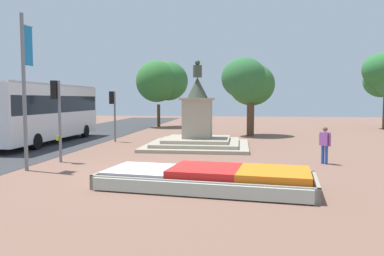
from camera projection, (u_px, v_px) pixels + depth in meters
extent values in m
plane|color=brown|center=(155.00, 174.00, 13.77)|extent=(92.40, 92.40, 0.00)
cube|color=#38281C|center=(206.00, 181.00, 11.64)|extent=(6.68, 3.05, 0.41)
cube|color=gray|center=(197.00, 189.00, 10.51)|extent=(6.60, 0.94, 0.45)
cube|color=gray|center=(213.00, 173.00, 12.77)|extent=(6.60, 0.94, 0.45)
cube|color=gray|center=(110.00, 175.00, 12.46)|extent=(0.41, 2.44, 0.45)
cube|color=gray|center=(316.00, 186.00, 10.82)|extent=(0.41, 2.44, 0.45)
cube|color=white|center=(143.00, 170.00, 12.14)|extent=(2.33, 2.30, 0.10)
cube|color=red|center=(206.00, 171.00, 11.62)|extent=(2.33, 2.30, 0.24)
cube|color=orange|center=(274.00, 174.00, 11.09)|extent=(2.33, 2.30, 0.24)
cube|color=#B2BCAD|center=(196.00, 189.00, 10.46)|extent=(6.29, 1.00, 0.37)
cube|color=#9E947F|center=(197.00, 145.00, 21.50)|extent=(5.79, 5.79, 0.18)
cube|color=gray|center=(197.00, 142.00, 21.49)|extent=(4.71, 4.71, 0.18)
cube|color=#9E947F|center=(197.00, 139.00, 21.48)|extent=(3.64, 3.64, 0.18)
cube|color=#9E937F|center=(197.00, 119.00, 21.38)|extent=(1.58, 1.58, 2.16)
cube|color=#9E937F|center=(197.00, 99.00, 21.30)|extent=(1.87, 1.87, 0.12)
cone|color=#384233|center=(197.00, 88.00, 21.25)|extent=(1.19, 1.19, 1.17)
cylinder|color=#384233|center=(197.00, 71.00, 21.17)|extent=(0.51, 0.51, 0.68)
sphere|color=#384233|center=(197.00, 63.00, 21.14)|extent=(0.30, 0.30, 0.30)
cylinder|color=#384233|center=(196.00, 69.00, 21.46)|extent=(0.32, 0.51, 0.52)
cylinder|color=slate|center=(60.00, 122.00, 16.20)|extent=(0.12, 0.12, 3.54)
cube|color=black|center=(54.00, 90.00, 16.10)|extent=(0.27, 0.31, 0.80)
cylinder|color=red|center=(51.00, 84.00, 16.08)|extent=(0.05, 0.14, 0.14)
cylinder|color=#543E08|center=(51.00, 90.00, 16.10)|extent=(0.05, 0.14, 0.14)
cylinder|color=#0D4211|center=(51.00, 96.00, 16.12)|extent=(0.05, 0.14, 0.14)
cube|color=gold|center=(58.00, 138.00, 16.26)|extent=(0.12, 0.17, 0.20)
cylinder|color=slate|center=(115.00, 117.00, 23.95)|extent=(0.12, 0.12, 3.23)
cube|color=black|center=(112.00, 98.00, 23.88)|extent=(0.24, 0.28, 0.80)
cylinder|color=red|center=(110.00, 93.00, 23.87)|extent=(0.03, 0.14, 0.14)
cylinder|color=#543E08|center=(110.00, 98.00, 23.89)|extent=(0.03, 0.14, 0.14)
cylinder|color=#0D4211|center=(110.00, 102.00, 23.92)|extent=(0.03, 0.14, 0.14)
cylinder|color=slate|center=(24.00, 93.00, 14.17)|extent=(0.14, 0.14, 5.96)
cube|color=#1972B2|center=(28.00, 46.00, 14.34)|extent=(0.07, 0.51, 1.51)
cylinder|color=slate|center=(27.00, 26.00, 14.28)|extent=(0.09, 0.65, 0.03)
cube|color=silver|center=(43.00, 112.00, 23.25)|extent=(2.65, 11.05, 3.20)
cube|color=black|center=(43.00, 104.00, 23.21)|extent=(2.67, 10.72, 1.02)
cube|color=#AFAFB3|center=(42.00, 85.00, 23.12)|extent=(2.60, 10.83, 0.10)
cylinder|color=black|center=(54.00, 131.00, 27.05)|extent=(0.29, 0.90, 0.90)
cylinder|color=black|center=(85.00, 131.00, 26.78)|extent=(0.29, 0.90, 0.90)
cylinder|color=black|center=(36.00, 142.00, 20.23)|extent=(0.29, 0.90, 0.90)
cylinder|color=#264CA5|center=(326.00, 155.00, 15.75)|extent=(0.13, 0.13, 0.79)
cylinder|color=#264CA5|center=(323.00, 154.00, 15.90)|extent=(0.13, 0.13, 0.79)
cube|color=#8C4C99|center=(325.00, 139.00, 15.77)|extent=(0.41, 0.43, 0.56)
cylinder|color=#8C4C99|center=(330.00, 140.00, 15.57)|extent=(0.09, 0.09, 0.53)
cylinder|color=#8C4C99|center=(320.00, 139.00, 15.97)|extent=(0.09, 0.09, 0.53)
sphere|color=brown|center=(325.00, 129.00, 15.74)|extent=(0.20, 0.20, 0.20)
ellipsoid|color=#2E6C34|center=(381.00, 81.00, 34.44)|extent=(3.22, 2.77, 2.96)
ellipsoid|color=#2B6D34|center=(384.00, 70.00, 33.55)|extent=(3.73, 3.51, 3.12)
cylinder|color=#4C3823|center=(250.00, 117.00, 27.68)|extent=(0.54, 0.54, 2.83)
ellipsoid|color=#2E6836|center=(244.00, 78.00, 27.54)|extent=(3.32, 3.05, 3.01)
ellipsoid|color=#316B2F|center=(252.00, 84.00, 28.09)|extent=(3.45, 3.40, 3.18)
cylinder|color=#4C3823|center=(159.00, 116.00, 36.76)|extent=(0.31, 0.31, 2.22)
ellipsoid|color=#306E30|center=(157.00, 81.00, 36.18)|extent=(4.02, 3.74, 4.01)
ellipsoid|color=#2F6C34|center=(168.00, 81.00, 36.94)|extent=(3.92, 3.84, 3.84)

